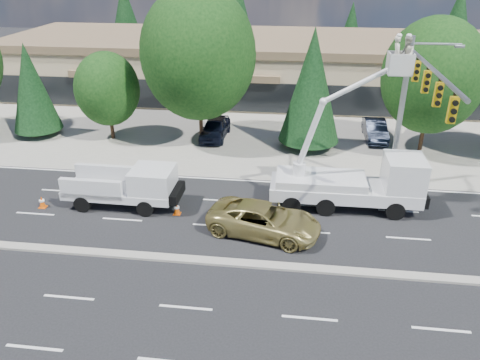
# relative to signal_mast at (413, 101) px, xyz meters

# --- Properties ---
(ground) EXTENTS (140.00, 140.00, 0.00)m
(ground) POSITION_rel_signal_mast_xyz_m (-10.03, -7.04, -6.06)
(ground) COLOR black
(ground) RESTS_ON ground
(concrete_apron) EXTENTS (140.00, 22.00, 0.01)m
(concrete_apron) POSITION_rel_signal_mast_xyz_m (-10.03, 12.96, -6.05)
(concrete_apron) COLOR gray
(concrete_apron) RESTS_ON ground
(road_median) EXTENTS (120.00, 0.55, 0.12)m
(road_median) POSITION_rel_signal_mast_xyz_m (-10.03, -7.04, -6.00)
(road_median) COLOR gray
(road_median) RESTS_ON ground
(strip_mall) EXTENTS (50.40, 15.40, 5.50)m
(strip_mall) POSITION_rel_signal_mast_xyz_m (-10.03, 22.93, -3.23)
(strip_mall) COLOR tan
(strip_mall) RESTS_ON ground
(tree_front_b) EXTENTS (3.62, 3.62, 7.14)m
(tree_front_b) POSITION_rel_signal_mast_xyz_m (-26.03, 7.96, -2.23)
(tree_front_b) COLOR #332114
(tree_front_b) RESTS_ON ground
(tree_front_c) EXTENTS (4.79, 4.79, 6.65)m
(tree_front_c) POSITION_rel_signal_mast_xyz_m (-20.03, 7.96, -2.17)
(tree_front_c) COLOR #332114
(tree_front_c) RESTS_ON ground
(tree_front_d) EXTENTS (8.13, 8.13, 11.29)m
(tree_front_d) POSITION_rel_signal_mast_xyz_m (-13.03, 7.96, 0.55)
(tree_front_d) COLOR #332114
(tree_front_d) RESTS_ON ground
(tree_front_e) EXTENTS (4.38, 4.38, 8.63)m
(tree_front_e) POSITION_rel_signal_mast_xyz_m (-5.03, 7.96, -1.43)
(tree_front_e) COLOR #332114
(tree_front_e) RESTS_ON ground
(tree_front_f) EXTENTS (6.82, 6.82, 9.46)m
(tree_front_f) POSITION_rel_signal_mast_xyz_m (2.97, 7.96, -0.52)
(tree_front_f) COLOR #332114
(tree_front_f) RESTS_ON ground
(tree_back_a) EXTENTS (5.08, 5.08, 10.02)m
(tree_back_a) POSITION_rel_signal_mast_xyz_m (-28.03, 34.96, -0.68)
(tree_back_a) COLOR #332114
(tree_back_a) RESTS_ON ground
(tree_back_b) EXTENTS (5.82, 5.82, 11.48)m
(tree_back_b) POSITION_rel_signal_mast_xyz_m (-14.03, 34.96, 0.10)
(tree_back_b) COLOR #332114
(tree_back_b) RESTS_ON ground
(tree_back_c) EXTENTS (3.98, 3.98, 7.84)m
(tree_back_c) POSITION_rel_signal_mast_xyz_m (-0.03, 34.96, -1.85)
(tree_back_c) COLOR #332114
(tree_back_c) RESTS_ON ground
(tree_back_d) EXTENTS (5.03, 5.03, 9.92)m
(tree_back_d) POSITION_rel_signal_mast_xyz_m (11.97, 34.96, -0.74)
(tree_back_d) COLOR #332114
(tree_back_d) RESTS_ON ground
(signal_mast) EXTENTS (2.76, 10.16, 9.00)m
(signal_mast) POSITION_rel_signal_mast_xyz_m (0.00, 0.00, 0.00)
(signal_mast) COLOR gray
(signal_mast) RESTS_ON ground
(utility_pickup) EXTENTS (6.21, 2.52, 2.37)m
(utility_pickup) POSITION_rel_signal_mast_xyz_m (-15.16, -2.23, -5.08)
(utility_pickup) COLOR silver
(utility_pickup) RESTS_ON ground
(bucket_truck) EXTENTS (8.23, 2.71, 9.54)m
(bucket_truck) POSITION_rel_signal_mast_xyz_m (-2.38, -0.84, -4.02)
(bucket_truck) COLOR silver
(bucket_truck) RESTS_ON ground
(traffic_cone_a) EXTENTS (0.40, 0.40, 0.70)m
(traffic_cone_a) POSITION_rel_signal_mast_xyz_m (-19.97, -3.08, -5.72)
(traffic_cone_a) COLOR #DB4E06
(traffic_cone_a) RESTS_ON ground
(traffic_cone_b) EXTENTS (0.40, 0.40, 0.70)m
(traffic_cone_b) POSITION_rel_signal_mast_xyz_m (-12.23, -2.87, -5.72)
(traffic_cone_b) COLOR #DB4E06
(traffic_cone_b) RESTS_ON ground
(traffic_cone_c) EXTENTS (0.40, 0.40, 0.70)m
(traffic_cone_c) POSITION_rel_signal_mast_xyz_m (-8.60, -3.45, -5.72)
(traffic_cone_c) COLOR #DB4E06
(traffic_cone_c) RESTS_ON ground
(minivan) EXTENTS (6.21, 3.89, 1.60)m
(minivan) POSITION_rel_signal_mast_xyz_m (-7.31, -4.24, -5.26)
(minivan) COLOR #A0914D
(minivan) RESTS_ON ground
(parked_car_west) EXTENTS (2.05, 4.70, 1.58)m
(parked_car_west) POSITION_rel_signal_mast_xyz_m (-12.17, 9.05, -5.27)
(parked_car_west) COLOR black
(parked_car_west) RESTS_ON ground
(parked_car_east) EXTENTS (1.60, 4.47, 1.47)m
(parked_car_east) POSITION_rel_signal_mast_xyz_m (0.08, 10.31, -5.32)
(parked_car_east) COLOR black
(parked_car_east) RESTS_ON ground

